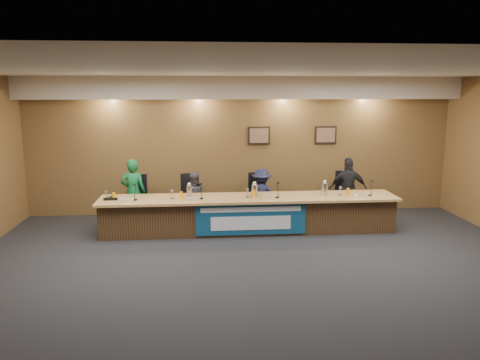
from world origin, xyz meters
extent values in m
plane|color=black|center=(0.00, 0.00, 0.00)|extent=(10.00, 10.00, 0.00)
cube|color=silver|center=(0.00, 0.00, 3.20)|extent=(10.00, 8.00, 0.04)
cube|color=brown|center=(0.00, 4.00, 1.60)|extent=(10.00, 0.04, 3.20)
cube|color=beige|center=(0.00, 3.75, 2.95)|extent=(10.00, 0.50, 0.50)
cube|color=#432B17|center=(0.00, 2.40, 0.35)|extent=(6.00, 0.80, 0.70)
cube|color=#B08049|center=(0.00, 2.35, 0.72)|extent=(6.10, 0.95, 0.05)
cube|color=navy|center=(0.00, 1.99, 0.38)|extent=(2.20, 0.02, 0.65)
cube|color=silver|center=(0.00, 1.97, 0.58)|extent=(2.00, 0.01, 0.10)
cube|color=silver|center=(0.00, 1.97, 0.30)|extent=(1.60, 0.01, 0.28)
cube|color=black|center=(0.40, 3.97, 1.85)|extent=(0.52, 0.04, 0.42)
cube|color=black|center=(2.00, 3.97, 1.85)|extent=(0.52, 0.04, 0.42)
imported|color=#0F5B2C|center=(-2.45, 3.11, 0.73)|extent=(0.55, 0.38, 1.45)
imported|color=#4F4E53|center=(-1.15, 3.11, 0.58)|extent=(0.67, 0.60, 1.15)
imported|color=#161A32|center=(0.36, 3.11, 0.60)|extent=(0.84, 0.56, 1.20)
imported|color=black|center=(2.33, 3.11, 0.71)|extent=(0.88, 0.48, 1.42)
cube|color=black|center=(-2.45, 3.21, 0.48)|extent=(0.60, 0.60, 0.08)
cube|color=black|center=(-1.15, 3.21, 0.48)|extent=(0.62, 0.62, 0.08)
cube|color=black|center=(0.36, 3.21, 0.48)|extent=(0.60, 0.60, 0.08)
cube|color=black|center=(2.33, 3.21, 0.48)|extent=(0.49, 0.49, 0.08)
cube|color=white|center=(-2.45, 2.13, 0.80)|extent=(0.24, 0.08, 0.10)
cylinder|color=black|center=(-2.28, 2.25, 0.76)|extent=(0.07, 0.07, 0.02)
cylinder|color=#FF9A00|center=(-2.71, 2.31, 0.82)|extent=(0.06, 0.06, 0.15)
cylinder|color=silver|center=(-2.86, 2.31, 0.84)|extent=(0.08, 0.08, 0.18)
cube|color=white|center=(-1.17, 2.13, 0.80)|extent=(0.24, 0.08, 0.10)
cylinder|color=black|center=(-0.98, 2.25, 0.76)|extent=(0.07, 0.07, 0.02)
cylinder|color=#FF9A00|center=(-1.38, 2.28, 0.82)|extent=(0.06, 0.06, 0.15)
cylinder|color=silver|center=(-1.56, 2.32, 0.84)|extent=(0.08, 0.08, 0.18)
cube|color=white|center=(0.39, 2.13, 0.80)|extent=(0.24, 0.08, 0.10)
cylinder|color=black|center=(0.57, 2.22, 0.76)|extent=(0.07, 0.07, 0.02)
cylinder|color=#FF9A00|center=(0.09, 2.27, 0.82)|extent=(0.06, 0.06, 0.15)
cylinder|color=silver|center=(-0.04, 2.31, 0.84)|extent=(0.08, 0.08, 0.18)
cube|color=white|center=(2.29, 2.12, 0.80)|extent=(0.24, 0.08, 0.10)
cylinder|color=black|center=(2.51, 2.24, 0.76)|extent=(0.07, 0.07, 0.02)
cylinder|color=#FF9A00|center=(2.06, 2.32, 0.82)|extent=(0.06, 0.06, 0.15)
cylinder|color=silver|center=(1.91, 2.34, 0.84)|extent=(0.08, 0.08, 0.18)
cylinder|color=silver|center=(-1.22, 2.41, 0.87)|extent=(0.11, 0.11, 0.25)
cylinder|color=silver|center=(0.12, 2.38, 0.87)|extent=(0.13, 0.13, 0.25)
cylinder|color=silver|center=(1.58, 2.36, 0.88)|extent=(0.13, 0.13, 0.26)
cylinder|color=black|center=(-2.78, 2.34, 0.78)|extent=(0.32, 0.32, 0.05)
camera|label=1|loc=(-0.98, -6.95, 2.92)|focal=35.00mm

